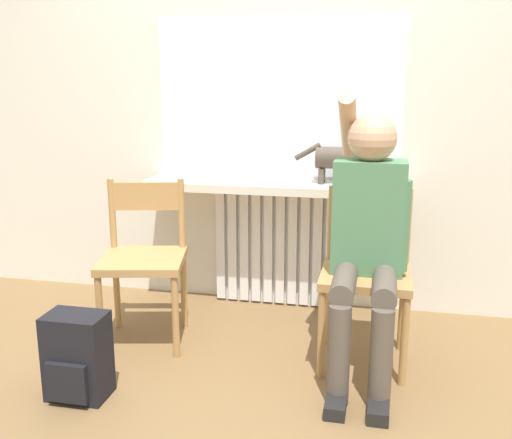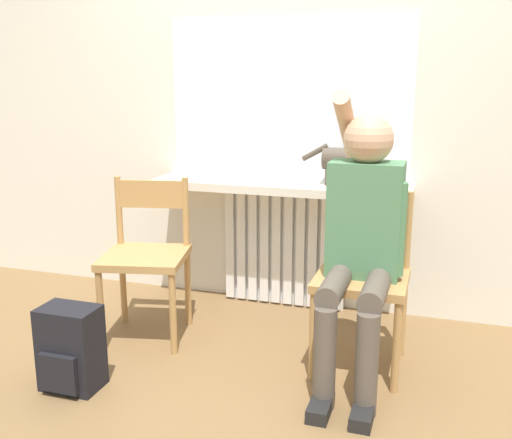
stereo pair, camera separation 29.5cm
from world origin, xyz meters
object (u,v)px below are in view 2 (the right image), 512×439
chair_right (363,275)px  backpack (70,349)px  chair_left (146,254)px  cat (346,160)px  person (362,232)px

chair_right → backpack: 1.42m
chair_left → cat: 1.23m
chair_left → backpack: chair_left is taller
chair_left → chair_right: 1.17m
chair_right → backpack: bearing=-152.7°
person → backpack: bearing=-156.4°
chair_left → backpack: size_ratio=2.20×
chair_left → cat: cat is taller
chair_left → chair_right: bearing=-12.7°
chair_right → backpack: chair_right is taller
chair_right → person: (0.00, -0.11, 0.24)m
cat → backpack: size_ratio=1.09×
chair_left → person: 1.20m
backpack → person: bearing=23.6°
chair_right → cat: (-0.20, 0.59, 0.47)m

